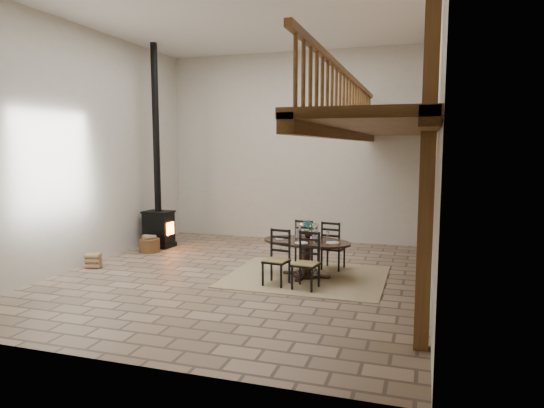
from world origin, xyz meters
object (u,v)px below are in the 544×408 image
(dining_table, at_px, (306,256))
(wood_stove, at_px, (158,203))
(log_stack, at_px, (93,261))
(log_basket, at_px, (150,245))

(dining_table, distance_m, wood_stove, 4.58)
(dining_table, relative_size, log_stack, 5.93)
(wood_stove, xyz_separation_m, log_stack, (-0.17, -2.32, -0.96))
(dining_table, relative_size, log_basket, 4.19)
(wood_stove, distance_m, log_basket, 1.11)
(log_basket, bearing_deg, dining_table, -14.38)
(dining_table, xyz_separation_m, log_basket, (-4.12, 1.06, -0.24))
(dining_table, bearing_deg, log_stack, -163.47)
(log_stack, bearing_deg, log_basket, 81.25)
(log_basket, bearing_deg, wood_stove, 98.90)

